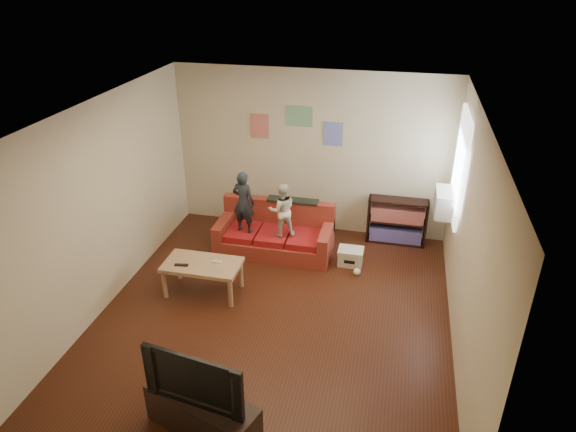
% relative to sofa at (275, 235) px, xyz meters
% --- Properties ---
extents(room_shell, '(4.52, 5.02, 2.72)m').
position_rel_sofa_xyz_m(room_shell, '(0.39, -1.60, 1.08)').
color(room_shell, '#431D0F').
rests_on(room_shell, ground).
extents(sofa, '(1.80, 0.83, 0.79)m').
position_rel_sofa_xyz_m(sofa, '(0.00, 0.00, 0.00)').
color(sofa, maroon).
rests_on(sofa, ground).
extents(child_a, '(0.40, 0.30, 0.99)m').
position_rel_sofa_xyz_m(child_a, '(-0.45, -0.16, 0.61)').
color(child_a, '#1F252E').
rests_on(child_a, sofa).
extents(child_b, '(0.50, 0.45, 0.85)m').
position_rel_sofa_xyz_m(child_b, '(0.15, -0.16, 0.54)').
color(child_b, silver).
rests_on(child_b, sofa).
extents(coffee_table, '(1.05, 0.58, 0.47)m').
position_rel_sofa_xyz_m(coffee_table, '(-0.70, -1.34, 0.14)').
color(coffee_table, tan).
rests_on(coffee_table, ground).
extents(remote, '(0.19, 0.07, 0.02)m').
position_rel_sofa_xyz_m(remote, '(-0.95, -1.46, 0.22)').
color(remote, black).
rests_on(remote, coffee_table).
extents(game_controller, '(0.14, 0.05, 0.03)m').
position_rel_sofa_xyz_m(game_controller, '(-0.50, -1.29, 0.22)').
color(game_controller, silver).
rests_on(game_controller, coffee_table).
extents(bookshelf, '(0.95, 0.28, 0.76)m').
position_rel_sofa_xyz_m(bookshelf, '(1.86, 0.70, 0.07)').
color(bookshelf, black).
rests_on(bookshelf, ground).
extents(window, '(0.04, 1.08, 1.48)m').
position_rel_sofa_xyz_m(window, '(2.61, 0.05, 1.37)').
color(window, white).
rests_on(window, room_shell).
extents(ac_unit, '(0.28, 0.55, 0.35)m').
position_rel_sofa_xyz_m(ac_unit, '(2.49, 0.05, 0.81)').
color(ac_unit, '#B7B2A3').
rests_on(ac_unit, window).
extents(artwork_left, '(0.30, 0.01, 0.40)m').
position_rel_sofa_xyz_m(artwork_left, '(-0.46, 0.88, 1.48)').
color(artwork_left, '#D87266').
rests_on(artwork_left, room_shell).
extents(artwork_center, '(0.42, 0.01, 0.32)m').
position_rel_sofa_xyz_m(artwork_center, '(0.19, 0.88, 1.68)').
color(artwork_center, '#72B27F').
rests_on(artwork_center, room_shell).
extents(artwork_right, '(0.30, 0.01, 0.38)m').
position_rel_sofa_xyz_m(artwork_right, '(0.74, 0.88, 1.43)').
color(artwork_right, '#727FCC').
rests_on(artwork_right, room_shell).
extents(file_box, '(0.38, 0.29, 0.26)m').
position_rel_sofa_xyz_m(file_box, '(1.22, -0.17, -0.13)').
color(file_box, silver).
rests_on(file_box, ground).
extents(tv_stand, '(1.24, 0.76, 0.44)m').
position_rel_sofa_xyz_m(tv_stand, '(0.15, -3.56, -0.05)').
color(tv_stand, '#2F211C').
rests_on(tv_stand, ground).
extents(television, '(1.03, 0.29, 0.59)m').
position_rel_sofa_xyz_m(television, '(0.15, -3.56, 0.47)').
color(television, black).
rests_on(television, tv_stand).
extents(tissue, '(0.13, 0.13, 0.11)m').
position_rel_sofa_xyz_m(tissue, '(1.35, -0.45, -0.21)').
color(tissue, white).
rests_on(tissue, ground).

